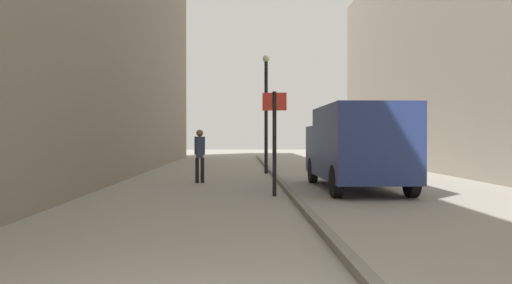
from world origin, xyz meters
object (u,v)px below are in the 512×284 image
delivery_van (356,145)px  lamp_post (266,106)px  street_sign_post (274,134)px  pedestrian_main_foreground (200,152)px

delivery_van → lamp_post: (-2.20, 5.92, 1.48)m
street_sign_post → lamp_post: 7.46m
street_sign_post → lamp_post: (0.20, 7.36, 1.18)m
pedestrian_main_foreground → street_sign_post: (2.15, -3.49, 0.56)m
delivery_van → lamp_post: size_ratio=1.11×
pedestrian_main_foreground → lamp_post: bearing=48.7°
pedestrian_main_foreground → street_sign_post: size_ratio=0.66×
pedestrian_main_foreground → delivery_van: size_ratio=0.32×
pedestrian_main_foreground → lamp_post: size_ratio=0.36×
lamp_post → delivery_van: bearing=-69.6°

